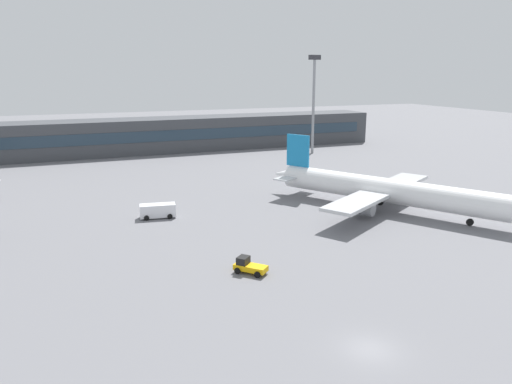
{
  "coord_description": "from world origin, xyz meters",
  "views": [
    {
      "loc": [
        -21.36,
        -28.54,
        21.31
      ],
      "look_at": [
        6.63,
        40.0,
        3.0
      ],
      "focal_mm": 34.44,
      "sensor_mm": 36.0,
      "label": 1
    }
  ],
  "objects_px": {
    "airplane_near": "(388,191)",
    "baggage_tug_yellow": "(249,266)",
    "floodlight_tower_east": "(314,97)",
    "service_van_white": "(158,211)"
  },
  "relations": [
    {
      "from": "airplane_near",
      "to": "baggage_tug_yellow",
      "type": "xyz_separation_m",
      "value": [
        -28.91,
        -14.34,
        -2.46
      ]
    },
    {
      "from": "airplane_near",
      "to": "baggage_tug_yellow",
      "type": "distance_m",
      "value": 32.36
    },
    {
      "from": "floodlight_tower_east",
      "to": "baggage_tug_yellow",
      "type": "bearing_deg",
      "value": -123.38
    },
    {
      "from": "service_van_white",
      "to": "airplane_near",
      "type": "bearing_deg",
      "value": -16.35
    },
    {
      "from": "service_van_white",
      "to": "floodlight_tower_east",
      "type": "height_order",
      "value": "floodlight_tower_east"
    },
    {
      "from": "airplane_near",
      "to": "service_van_white",
      "type": "xyz_separation_m",
      "value": [
        -33.92,
        9.95,
        -2.14
      ]
    },
    {
      "from": "baggage_tug_yellow",
      "to": "floodlight_tower_east",
      "type": "distance_m",
      "value": 82.64
    },
    {
      "from": "baggage_tug_yellow",
      "to": "service_van_white",
      "type": "relative_size",
      "value": 0.68
    },
    {
      "from": "baggage_tug_yellow",
      "to": "service_van_white",
      "type": "xyz_separation_m",
      "value": [
        -5.01,
        24.29,
        0.31
      ]
    },
    {
      "from": "service_van_white",
      "to": "floodlight_tower_east",
      "type": "distance_m",
      "value": 67.68
    }
  ]
}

